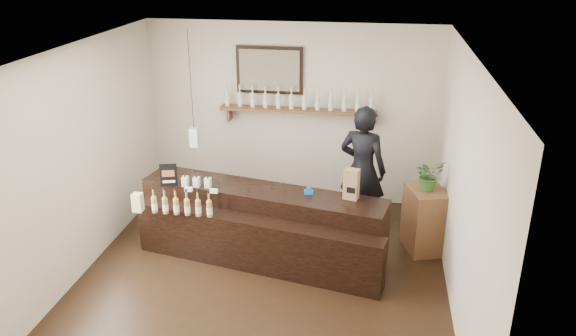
# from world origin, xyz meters

# --- Properties ---
(ground) EXTENTS (5.00, 5.00, 0.00)m
(ground) POSITION_xyz_m (0.00, 0.00, 0.00)
(ground) COLOR black
(ground) RESTS_ON ground
(room_shell) EXTENTS (5.00, 5.00, 5.00)m
(room_shell) POSITION_xyz_m (0.00, 0.00, 1.70)
(room_shell) COLOR beige
(room_shell) RESTS_ON ground
(back_wall_decor) EXTENTS (2.66, 0.96, 1.69)m
(back_wall_decor) POSITION_xyz_m (-0.15, 2.37, 1.76)
(back_wall_decor) COLOR brown
(back_wall_decor) RESTS_ON ground
(counter) EXTENTS (3.32, 1.51, 1.07)m
(counter) POSITION_xyz_m (-0.13, 0.58, 0.43)
(counter) COLOR black
(counter) RESTS_ON ground
(promo_sign) EXTENTS (0.22, 0.08, 0.31)m
(promo_sign) POSITION_xyz_m (-1.34, 0.61, 1.07)
(promo_sign) COLOR black
(promo_sign) RESTS_ON counter
(paper_bag) EXTENTS (0.20, 0.17, 0.39)m
(paper_bag) POSITION_xyz_m (1.03, 0.61, 1.11)
(paper_bag) COLOR olive
(paper_bag) RESTS_ON counter
(tape_dispenser) EXTENTS (0.12, 0.05, 0.10)m
(tape_dispenser) POSITION_xyz_m (0.50, 0.64, 0.95)
(tape_dispenser) COLOR #185FA8
(tape_dispenser) RESTS_ON counter
(side_cabinet) EXTENTS (0.60, 0.71, 0.88)m
(side_cabinet) POSITION_xyz_m (2.00, 1.12, 0.44)
(side_cabinet) COLOR brown
(side_cabinet) RESTS_ON ground
(potted_plant) EXTENTS (0.48, 0.47, 0.41)m
(potted_plant) POSITION_xyz_m (2.00, 1.12, 1.08)
(potted_plant) COLOR #335F26
(potted_plant) RESTS_ON side_cabinet
(shopkeeper) EXTENTS (0.88, 0.72, 2.09)m
(shopkeeper) POSITION_xyz_m (1.14, 1.55, 1.05)
(shopkeeper) COLOR black
(shopkeeper) RESTS_ON ground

